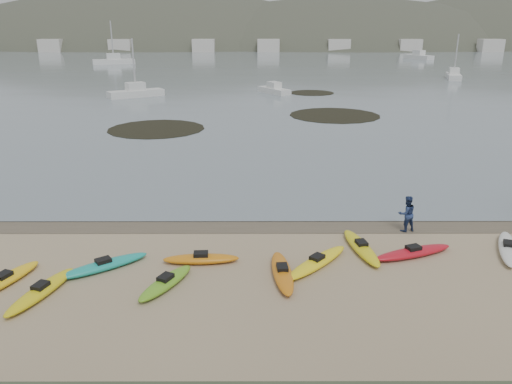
{
  "coord_description": "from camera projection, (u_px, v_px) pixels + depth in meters",
  "views": [
    {
      "loc": [
        -0.04,
        -21.9,
        8.94
      ],
      "look_at": [
        0.0,
        0.0,
        1.5
      ],
      "focal_mm": 35.0,
      "sensor_mm": 36.0,
      "label": 1
    }
  ],
  "objects": [
    {
      "name": "kayaks",
      "position": [
        254.0,
        265.0,
        19.06
      ],
      "size": [
        21.33,
        7.11,
        0.34
      ],
      "color": "yellow",
      "rests_on": "ground"
    },
    {
      "name": "kelp_mats",
      "position": [
        271.0,
        114.0,
        51.17
      ],
      "size": [
        25.66,
        31.16,
        0.04
      ],
      "color": "black",
      "rests_on": "water"
    },
    {
      "name": "person_east",
      "position": [
        407.0,
        214.0,
        22.34
      ],
      "size": [
        0.94,
        0.81,
        1.66
      ],
      "primitive_type": "imported",
      "rotation": [
        0.0,
        0.0,
        3.39
      ],
      "color": "navy",
      "rests_on": "ground"
    },
    {
      "name": "far_town",
      "position": [
        274.0,
        46.0,
        160.27
      ],
      "size": [
        199.0,
        5.0,
        4.0
      ],
      "color": "beige",
      "rests_on": "ground"
    },
    {
      "name": "ground",
      "position": [
        256.0,
        222.0,
        23.61
      ],
      "size": [
        600.0,
        600.0,
        0.0
      ],
      "primitive_type": "plane",
      "color": "tan",
      "rests_on": "ground"
    },
    {
      "name": "far_hills",
      "position": [
        347.0,
        84.0,
        212.46
      ],
      "size": [
        550.0,
        135.0,
        80.0
      ],
      "color": "#384235",
      "rests_on": "ground"
    },
    {
      "name": "wet_sand",
      "position": [
        256.0,
        224.0,
        23.32
      ],
      "size": [
        60.0,
        60.0,
        0.0
      ],
      "primitive_type": "plane",
      "color": "brown",
      "rests_on": "ground"
    },
    {
      "name": "water",
      "position": [
        255.0,
        38.0,
        307.66
      ],
      "size": [
        1200.0,
        1200.0,
        0.0
      ],
      "primitive_type": "plane",
      "color": "slate",
      "rests_on": "ground"
    },
    {
      "name": "moored_boats",
      "position": [
        276.0,
        66.0,
        101.8
      ],
      "size": [
        82.16,
        76.7,
        1.28
      ],
      "color": "silver",
      "rests_on": "ground"
    }
  ]
}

